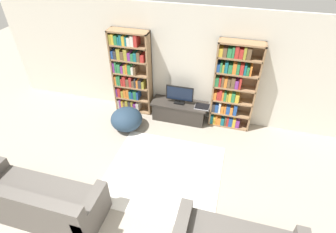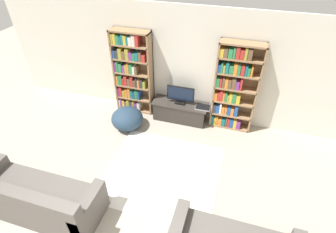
% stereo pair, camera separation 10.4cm
% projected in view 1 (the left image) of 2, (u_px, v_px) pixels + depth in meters
% --- Properties ---
extents(wall_back, '(8.80, 0.06, 2.60)m').
position_uv_depth(wall_back, '(181.00, 65.00, 5.87)').
color(wall_back, silver).
rests_on(wall_back, ground_plane).
extents(bookshelf_left, '(0.91, 0.30, 2.04)m').
position_uv_depth(bookshelf_left, '(130.00, 73.00, 6.15)').
color(bookshelf_left, '#93704C').
rests_on(bookshelf_left, ground_plane).
extents(bookshelf_right, '(0.91, 0.30, 2.04)m').
position_uv_depth(bookshelf_right, '(232.00, 87.00, 5.65)').
color(bookshelf_right, '#93704C').
rests_on(bookshelf_right, ground_plane).
extents(tv_stand, '(1.30, 0.47, 0.46)m').
position_uv_depth(tv_stand, '(179.00, 111.00, 6.27)').
color(tv_stand, '#332D28').
rests_on(tv_stand, ground_plane).
extents(television, '(0.63, 0.16, 0.44)m').
position_uv_depth(television, '(180.00, 95.00, 6.00)').
color(television, black).
rests_on(television, tv_stand).
extents(laptop, '(0.34, 0.26, 0.03)m').
position_uv_depth(laptop, '(202.00, 107.00, 5.99)').
color(laptop, '#B7B7BC').
rests_on(laptop, tv_stand).
extents(area_rug, '(2.14, 1.98, 0.02)m').
position_uv_depth(area_rug, '(164.00, 173.00, 5.05)').
color(area_rug, white).
rests_on(area_rug, ground_plane).
extents(couch_left_sectional, '(2.09, 0.80, 0.86)m').
position_uv_depth(couch_left_sectional, '(38.00, 202.00, 4.19)').
color(couch_left_sectional, '#56514C').
rests_on(couch_left_sectional, ground_plane).
extents(beanbag_ottoman, '(0.72, 0.72, 0.49)m').
position_uv_depth(beanbag_ottoman, '(127.00, 119.00, 6.00)').
color(beanbag_ottoman, '#23384C').
rests_on(beanbag_ottoman, ground_plane).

